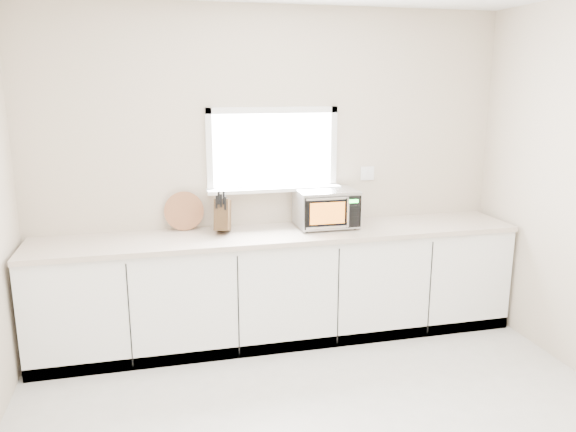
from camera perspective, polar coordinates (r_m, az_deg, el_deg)
name	(u,v)px	position (r m, az deg, el deg)	size (l,w,h in m)	color
back_wall	(272,172)	(4.72, -1.60, 4.51)	(4.00, 0.17, 2.70)	beige
cabinets	(281,288)	(4.68, -0.75, -7.29)	(3.92, 0.60, 0.88)	white
countertop	(281,234)	(4.53, -0.74, -1.87)	(3.92, 0.64, 0.04)	beige
microwave	(326,207)	(4.66, 3.91, 0.87)	(0.49, 0.41, 0.32)	black
knife_block	(222,215)	(4.50, -6.67, 0.15)	(0.17, 0.26, 0.35)	#4B331B
cutting_board	(184,211)	(4.62, -10.52, 0.50)	(0.32, 0.32, 0.02)	#9E5D3D
coffee_grinder	(331,211)	(4.81, 4.35, 0.48)	(0.12, 0.12, 0.20)	#B7BABE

